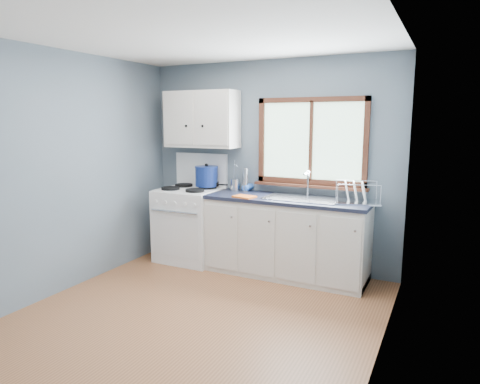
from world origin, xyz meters
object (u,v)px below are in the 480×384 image
at_px(skillet, 209,184).
at_px(thermos, 245,180).
at_px(gas_range, 190,222).
at_px(sink, 302,204).
at_px(utensil_crock, 235,185).
at_px(dish_rack, 356,197).
at_px(stockpot, 207,176).
at_px(base_cabinets, 286,241).

bearing_deg(skillet, thermos, -1.84).
bearing_deg(gas_range, thermos, 15.19).
relative_size(sink, thermos, 2.91).
bearing_deg(utensil_crock, skillet, -176.00).
xyz_separation_m(thermos, dish_rack, (1.38, -0.13, -0.08)).
bearing_deg(stockpot, sink, -4.78).
relative_size(gas_range, thermos, 4.72).
bearing_deg(sink, stockpot, 175.22).
height_order(base_cabinets, sink, sink).
bearing_deg(base_cabinets, utensil_crock, 167.91).
relative_size(sink, stockpot, 2.64).
bearing_deg(thermos, stockpot, -173.25).
xyz_separation_m(sink, utensil_crock, (-0.92, 0.16, 0.14)).
height_order(skillet, thermos, thermos).
relative_size(skillet, thermos, 1.40).
distance_m(utensil_crock, dish_rack, 1.52).
bearing_deg(thermos, dish_rack, -5.50).
height_order(gas_range, utensil_crock, gas_range).
height_order(sink, skillet, sink).
height_order(skillet, utensil_crock, utensil_crock).
bearing_deg(sink, gas_range, -179.29).
bearing_deg(base_cabinets, thermos, 164.38).
height_order(sink, utensil_crock, utensil_crock).
bearing_deg(stockpot, dish_rack, -2.15).
height_order(base_cabinets, utensil_crock, utensil_crock).
relative_size(base_cabinets, thermos, 6.42).
height_order(stockpot, dish_rack, stockpot).
height_order(stockpot, utensil_crock, utensil_crock).
relative_size(stockpot, thermos, 1.11).
bearing_deg(dish_rack, utensil_crock, 159.36).
distance_m(stockpot, dish_rack, 1.90).
relative_size(gas_range, stockpot, 4.27).
xyz_separation_m(base_cabinets, stockpot, (-1.13, 0.11, 0.68)).
distance_m(sink, stockpot, 1.33).
bearing_deg(stockpot, base_cabinets, -5.52).
height_order(gas_range, base_cabinets, gas_range).
bearing_deg(utensil_crock, base_cabinets, -12.09).
relative_size(base_cabinets, utensil_crock, 4.96).
xyz_separation_m(gas_range, stockpot, (0.18, 0.13, 0.60)).
bearing_deg(skillet, dish_rack, -8.92).
relative_size(base_cabinets, stockpot, 5.81).
bearing_deg(dish_rack, thermos, 158.47).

